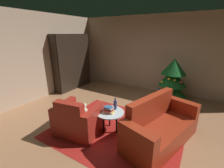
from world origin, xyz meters
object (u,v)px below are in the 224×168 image
object	(u,v)px
coffee_table	(110,114)
book_stack_on_table	(109,110)
couch_red	(160,128)
decorated_tree	(172,80)
bottle_on_table	(115,105)
bookshelf_unit	(75,63)
armchair_red	(78,120)

from	to	relation	value
coffee_table	book_stack_on_table	world-z (taller)	book_stack_on_table
couch_red	decorated_tree	size ratio (longest dim) A/B	1.37
bottle_on_table	decorated_tree	xyz separation A→B (m)	(0.81, 2.23, 0.13)
couch_red	bottle_on_table	bearing A→B (deg)	-179.06
bookshelf_unit	bottle_on_table	distance (m)	3.27
couch_red	book_stack_on_table	xyz separation A→B (m)	(-1.04, -0.22, 0.22)
armchair_red	coffee_table	bearing A→B (deg)	37.35
armchair_red	coffee_table	size ratio (longest dim) A/B	1.63
armchair_red	couch_red	xyz separation A→B (m)	(1.59, 0.60, 0.01)
book_stack_on_table	bottle_on_table	size ratio (longest dim) A/B	0.84
bookshelf_unit	armchair_red	world-z (taller)	bookshelf_unit
bookshelf_unit	couch_red	distance (m)	4.18
bookshelf_unit	decorated_tree	distance (m)	3.64
bookshelf_unit	bottle_on_table	world-z (taller)	bookshelf_unit
armchair_red	coffee_table	distance (m)	0.70
bookshelf_unit	armchair_red	xyz separation A→B (m)	(2.19, -2.25, -0.70)
bookshelf_unit	book_stack_on_table	xyz separation A→B (m)	(2.74, -1.87, -0.47)
bottle_on_table	coffee_table	bearing A→B (deg)	-102.04
book_stack_on_table	decorated_tree	world-z (taller)	decorated_tree
bottle_on_table	decorated_tree	distance (m)	2.38
bookshelf_unit	decorated_tree	bearing A→B (deg)	9.00
armchair_red	book_stack_on_table	world-z (taller)	armchair_red
armchair_red	bottle_on_table	bearing A→B (deg)	45.08
armchair_red	bottle_on_table	distance (m)	0.87
couch_red	coffee_table	distance (m)	1.06
couch_red	decorated_tree	bearing A→B (deg)	95.06
book_stack_on_table	bookshelf_unit	bearing A→B (deg)	145.70
decorated_tree	coffee_table	bearing A→B (deg)	-109.40
book_stack_on_table	bottle_on_table	distance (m)	0.21
couch_red	coffee_table	bearing A→B (deg)	-169.95
bookshelf_unit	coffee_table	world-z (taller)	bookshelf_unit
coffee_table	bottle_on_table	distance (m)	0.23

